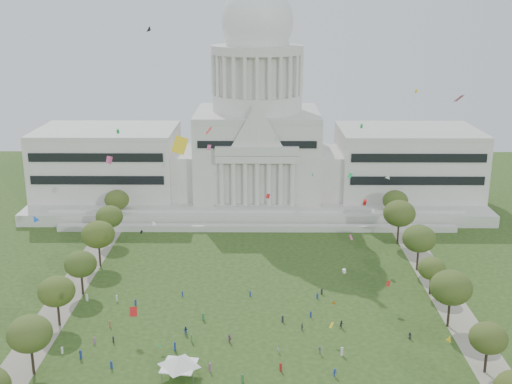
% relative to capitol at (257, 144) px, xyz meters
% --- Properties ---
extents(ground, '(400.00, 400.00, 0.00)m').
position_rel_capitol_xyz_m(ground, '(0.00, -113.59, -22.30)').
color(ground, '#284218').
rests_on(ground, ground).
extents(capitol, '(160.00, 64.50, 91.30)m').
position_rel_capitol_xyz_m(capitol, '(0.00, 0.00, 0.00)').
color(capitol, beige).
rests_on(capitol, ground).
extents(path_left, '(8.00, 160.00, 0.04)m').
position_rel_capitol_xyz_m(path_left, '(-48.00, -83.59, -22.28)').
color(path_left, gray).
rests_on(path_left, ground).
extents(path_right, '(8.00, 160.00, 0.04)m').
position_rel_capitol_xyz_m(path_right, '(48.00, -83.59, -22.28)').
color(path_right, gray).
rests_on(path_right, ground).
extents(row_tree_l_1, '(8.86, 8.86, 12.59)m').
position_rel_capitol_xyz_m(row_tree_l_1, '(-44.07, -116.55, -13.34)').
color(row_tree_l_1, black).
rests_on(row_tree_l_1, ground).
extents(row_tree_r_1, '(7.58, 7.58, 10.78)m').
position_rel_capitol_xyz_m(row_tree_r_1, '(46.22, -115.34, -14.64)').
color(row_tree_r_1, black).
rests_on(row_tree_r_1, ground).
extents(row_tree_l_2, '(8.42, 8.42, 11.97)m').
position_rel_capitol_xyz_m(row_tree_l_2, '(-45.04, -96.29, -13.79)').
color(row_tree_l_2, black).
rests_on(row_tree_l_2, ground).
extents(row_tree_r_2, '(9.55, 9.55, 13.58)m').
position_rel_capitol_xyz_m(row_tree_r_2, '(44.17, -96.15, -12.64)').
color(row_tree_r_2, black).
rests_on(row_tree_r_2, ground).
extents(row_tree_l_3, '(8.12, 8.12, 11.55)m').
position_rel_capitol_xyz_m(row_tree_l_3, '(-44.09, -79.67, -14.09)').
color(row_tree_l_3, black).
rests_on(row_tree_l_3, ground).
extents(row_tree_r_3, '(7.01, 7.01, 9.98)m').
position_rel_capitol_xyz_m(row_tree_r_3, '(44.40, -79.10, -15.21)').
color(row_tree_r_3, black).
rests_on(row_tree_r_3, ground).
extents(row_tree_l_4, '(9.29, 9.29, 13.21)m').
position_rel_capitol_xyz_m(row_tree_l_4, '(-44.08, -61.17, -12.90)').
color(row_tree_l_4, black).
rests_on(row_tree_l_4, ground).
extents(row_tree_r_4, '(9.19, 9.19, 13.06)m').
position_rel_capitol_xyz_m(row_tree_r_4, '(44.76, -63.55, -13.01)').
color(row_tree_r_4, black).
rests_on(row_tree_r_4, ground).
extents(row_tree_l_5, '(8.33, 8.33, 11.85)m').
position_rel_capitol_xyz_m(row_tree_l_5, '(-45.22, -42.58, -13.88)').
color(row_tree_l_5, black).
rests_on(row_tree_l_5, ground).
extents(row_tree_r_5, '(9.82, 9.82, 13.96)m').
position_rel_capitol_xyz_m(row_tree_r_5, '(43.49, -43.40, -12.37)').
color(row_tree_r_5, black).
rests_on(row_tree_r_5, ground).
extents(row_tree_l_6, '(8.19, 8.19, 11.64)m').
position_rel_capitol_xyz_m(row_tree_l_6, '(-46.87, -24.45, -14.02)').
color(row_tree_l_6, black).
rests_on(row_tree_l_6, ground).
extents(row_tree_r_6, '(8.42, 8.42, 11.97)m').
position_rel_capitol_xyz_m(row_tree_r_6, '(45.96, -25.46, -13.79)').
color(row_tree_r_6, black).
rests_on(row_tree_r_6, ground).
extents(event_tent, '(10.22, 10.22, 5.04)m').
position_rel_capitol_xyz_m(event_tent, '(-14.77, -117.84, -18.39)').
color(event_tent, '#4C4C4C').
rests_on(event_tent, ground).
extents(person_0, '(0.93, 0.87, 1.59)m').
position_rel_capitol_xyz_m(person_0, '(34.20, -102.00, -21.50)').
color(person_0, '#26262B').
rests_on(person_0, ground).
extents(person_2, '(1.10, 0.93, 1.93)m').
position_rel_capitol_xyz_m(person_2, '(19.71, -97.25, -21.33)').
color(person_2, '#26262B').
rests_on(person_2, ground).
extents(person_3, '(0.84, 1.25, 1.77)m').
position_rel_capitol_xyz_m(person_3, '(13.70, -108.48, -21.41)').
color(person_3, '#4C4C51').
rests_on(person_3, ground).
extents(person_4, '(0.69, 1.01, 1.58)m').
position_rel_capitol_xyz_m(person_4, '(4.97, -108.05, -21.50)').
color(person_4, silver).
rests_on(person_4, ground).
extents(person_5, '(1.50, 1.92, 1.94)m').
position_rel_capitol_xyz_m(person_5, '(-5.53, -103.89, -21.32)').
color(person_5, '#994C8C').
rests_on(person_5, ground).
extents(person_8, '(1.00, 0.69, 1.92)m').
position_rel_capitol_xyz_m(person_8, '(-15.55, -100.37, -21.34)').
color(person_8, navy).
rests_on(person_8, ground).
extents(person_9, '(1.28, 1.12, 1.77)m').
position_rel_capitol_xyz_m(person_9, '(15.94, -117.16, -21.41)').
color(person_9, navy).
rests_on(person_9, ground).
extents(person_10, '(0.85, 1.13, 1.71)m').
position_rel_capitol_xyz_m(person_10, '(10.65, -98.29, -21.44)').
color(person_10, '#4C4C51').
rests_on(person_10, ground).
extents(distant_crowd, '(60.92, 40.39, 1.94)m').
position_rel_capitol_xyz_m(distant_crowd, '(-13.99, -100.15, -21.44)').
color(distant_crowd, silver).
rests_on(distant_crowd, ground).
extents(kite_swarm, '(95.84, 102.52, 63.85)m').
position_rel_capitol_xyz_m(kite_swarm, '(-0.51, -101.82, 5.90)').
color(kite_swarm, yellow).
rests_on(kite_swarm, ground).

